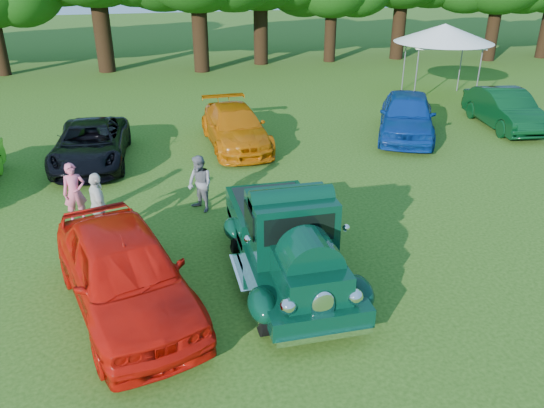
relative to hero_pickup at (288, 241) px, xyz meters
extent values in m
plane|color=#244610|center=(-0.08, -0.67, -0.85)|extent=(120.00, 120.00, 0.00)
cylinder|color=black|center=(-0.88, -1.68, -0.46)|extent=(0.23, 0.78, 0.78)
cylinder|color=black|center=(0.88, -1.68, -0.46)|extent=(0.23, 0.78, 0.78)
cylinder|color=black|center=(-0.88, 1.33, -0.46)|extent=(0.23, 0.78, 0.78)
cylinder|color=black|center=(0.88, 1.33, -0.46)|extent=(0.23, 0.78, 0.78)
cube|color=black|center=(0.00, -0.10, -0.30)|extent=(1.82, 4.75, 0.36)
cube|color=black|center=(0.00, -1.52, 0.12)|extent=(1.16, 1.53, 0.65)
cube|color=black|center=(0.00, -0.23, 0.48)|extent=(1.65, 1.21, 1.27)
cube|color=black|center=(0.00, -0.81, 0.70)|extent=(1.37, 0.06, 0.55)
cube|color=black|center=(0.00, 1.35, -0.01)|extent=(1.82, 2.16, 0.61)
cube|color=black|center=(0.00, 1.35, 0.29)|extent=(1.56, 1.90, 0.05)
ellipsoid|color=black|center=(-0.91, -1.68, -0.26)|extent=(0.52, 0.91, 0.52)
ellipsoid|color=black|center=(0.91, -1.68, -0.26)|extent=(0.52, 0.91, 0.52)
ellipsoid|color=black|center=(-0.94, 1.33, -0.27)|extent=(0.40, 0.76, 0.44)
ellipsoid|color=black|center=(0.94, 1.33, -0.27)|extent=(0.40, 0.76, 0.44)
ellipsoid|color=white|center=(0.00, -2.31, -0.01)|extent=(0.43, 0.13, 0.63)
sphere|color=white|center=(-0.59, -2.24, 0.06)|extent=(0.30, 0.30, 0.30)
sphere|color=white|center=(0.59, -2.24, 0.06)|extent=(0.30, 0.30, 0.30)
cube|color=white|center=(0.00, -2.47, -0.49)|extent=(1.71, 0.12, 0.12)
cube|color=white|center=(0.00, 2.44, -0.43)|extent=(1.71, 0.12, 0.12)
imported|color=red|center=(-3.26, -0.39, -0.02)|extent=(3.23, 5.25, 1.67)
imported|color=black|center=(-4.47, 8.06, -0.18)|extent=(2.47, 4.91, 1.33)
imported|color=#BA5B06|center=(0.40, 8.72, -0.16)|extent=(2.11, 4.85, 1.39)
imported|color=navy|center=(6.80, 8.28, -0.02)|extent=(3.88, 5.23, 1.66)
imported|color=black|center=(11.10, 8.50, -0.11)|extent=(2.18, 4.67, 1.48)
imported|color=#DE5B7B|center=(-4.56, 3.82, -0.07)|extent=(0.63, 0.48, 1.55)
imported|color=slate|center=(-1.41, 3.67, -0.09)|extent=(0.88, 0.93, 1.53)
imported|color=silver|center=(-3.91, 2.73, -0.02)|extent=(0.65, 1.04, 1.66)
cube|color=white|center=(11.05, 13.61, 1.67)|extent=(3.79, 3.79, 0.12)
cone|color=white|center=(11.05, 13.61, 2.13)|extent=(5.55, 5.55, 0.82)
cylinder|color=slate|center=(9.35, 12.64, 0.38)|extent=(0.06, 0.06, 2.47)
cylinder|color=slate|center=(10.08, 15.31, 0.38)|extent=(0.06, 0.06, 2.47)
cylinder|color=slate|center=(12.03, 11.91, 0.38)|extent=(0.06, 0.06, 2.47)
cylinder|color=slate|center=(12.76, 14.58, 0.38)|extent=(0.06, 0.06, 2.47)
cylinder|color=black|center=(-4.66, 23.79, 1.58)|extent=(0.97, 0.97, 4.85)
cylinder|color=black|center=(0.78, 22.54, 1.38)|extent=(0.89, 0.89, 4.47)
cylinder|color=black|center=(4.68, 24.08, 1.32)|extent=(0.87, 0.87, 4.35)
cylinder|color=black|center=(9.17, 23.93, 0.97)|extent=(0.73, 0.73, 3.65)
cylinder|color=black|center=(13.80, 23.84, 1.29)|extent=(0.86, 0.86, 4.28)
cylinder|color=black|center=(19.34, 21.83, 1.10)|extent=(0.78, 0.78, 3.90)
camera|label=1|loc=(-2.53, -9.24, 5.35)|focal=35.00mm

